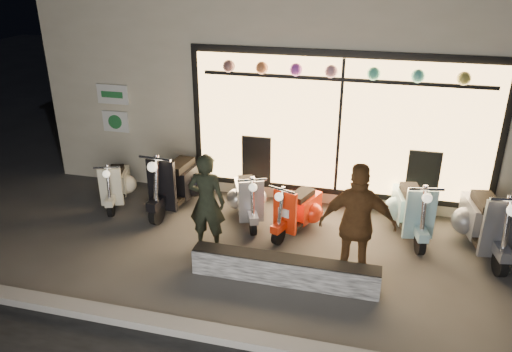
{
  "coord_description": "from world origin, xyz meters",
  "views": [
    {
      "loc": [
        1.47,
        -6.53,
        4.28
      ],
      "look_at": [
        -0.37,
        0.6,
        1.05
      ],
      "focal_mm": 35.0,
      "sensor_mm": 36.0,
      "label": 1
    }
  ],
  "objects": [
    {
      "name": "ground",
      "position": [
        0.0,
        0.0,
        0.0
      ],
      "size": [
        40.0,
        40.0,
        0.0
      ],
      "primitive_type": "plane",
      "color": "#383533",
      "rests_on": "ground"
    },
    {
      "name": "kerb",
      "position": [
        0.0,
        -2.0,
        0.06
      ],
      "size": [
        40.0,
        0.25,
        0.12
      ],
      "primitive_type": "cube",
      "color": "slate",
      "rests_on": "ground"
    },
    {
      "name": "shop_building",
      "position": [
        0.0,
        4.98,
        2.1
      ],
      "size": [
        10.2,
        6.23,
        4.2
      ],
      "color": "beige",
      "rests_on": "ground"
    },
    {
      "name": "graffiti_barrier",
      "position": [
        0.37,
        -0.65,
        0.2
      ],
      "size": [
        2.69,
        0.28,
        0.4
      ],
      "primitive_type": "cube",
      "color": "black",
      "rests_on": "ground"
    },
    {
      "name": "scooter_silver",
      "position": [
        -0.67,
        1.16,
        0.38
      ],
      "size": [
        0.76,
        1.3,
        0.95
      ],
      "rotation": [
        0.0,
        0.0,
        0.4
      ],
      "color": "black",
      "rests_on": "ground"
    },
    {
      "name": "scooter_red",
      "position": [
        0.3,
        0.97,
        0.37
      ],
      "size": [
        0.71,
        1.28,
        0.92
      ],
      "rotation": [
        0.0,
        0.0,
        -0.35
      ],
      "color": "black",
      "rests_on": "ground"
    },
    {
      "name": "scooter_black",
      "position": [
        -2.04,
        1.31,
        0.47
      ],
      "size": [
        0.61,
        1.64,
        1.17
      ],
      "rotation": [
        0.0,
        0.0,
        -0.09
      ],
      "color": "black",
      "rests_on": "ground"
    },
    {
      "name": "scooter_cream",
      "position": [
        -3.25,
        1.14,
        0.36
      ],
      "size": [
        0.67,
        1.25,
        0.9
      ],
      "rotation": [
        0.0,
        0.0,
        0.32
      ],
      "color": "black",
      "rests_on": "ground"
    },
    {
      "name": "scooter_blue",
      "position": [
        2.12,
        1.37,
        0.42
      ],
      "size": [
        0.66,
        1.48,
        1.05
      ],
      "rotation": [
        0.0,
        0.0,
        0.2
      ],
      "color": "black",
      "rests_on": "ground"
    },
    {
      "name": "scooter_grey",
      "position": [
        3.25,
        1.13,
        0.47
      ],
      "size": [
        0.69,
        1.63,
        1.16
      ],
      "rotation": [
        0.0,
        0.0,
        0.16
      ],
      "color": "black",
      "rests_on": "ground"
    },
    {
      "name": "man",
      "position": [
        -1.0,
        -0.03,
        0.8
      ],
      "size": [
        0.6,
        0.41,
        1.6
      ],
      "primitive_type": "imported",
      "rotation": [
        0.0,
        0.0,
        3.19
      ],
      "color": "black",
      "rests_on": "ground"
    },
    {
      "name": "woman",
      "position": [
        1.32,
        -0.33,
        0.9
      ],
      "size": [
        1.09,
        0.52,
        1.8
      ],
      "primitive_type": "imported",
      "rotation": [
        0.0,
        0.0,
        3.22
      ],
      "color": "brown",
      "rests_on": "ground"
    }
  ]
}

